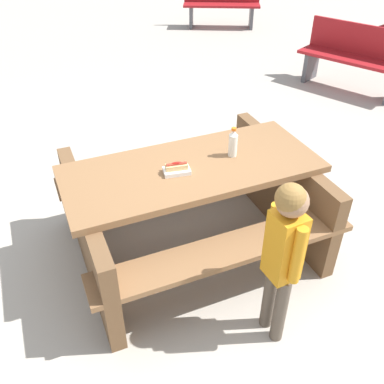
% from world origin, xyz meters
% --- Properties ---
extents(ground_plane, '(30.00, 30.00, 0.00)m').
position_xyz_m(ground_plane, '(0.00, 0.00, 0.00)').
color(ground_plane, '#ADA599').
rests_on(ground_plane, ground).
extents(picnic_table, '(2.13, 1.87, 0.75)m').
position_xyz_m(picnic_table, '(0.00, 0.00, 0.44)').
color(picnic_table, brown).
rests_on(picnic_table, ground).
extents(soda_bottle, '(0.06, 0.06, 0.22)m').
position_xyz_m(soda_bottle, '(-0.31, 0.08, 0.85)').
color(soda_bottle, silver).
rests_on(soda_bottle, picnic_table).
extents(hotdog_tray, '(0.21, 0.18, 0.08)m').
position_xyz_m(hotdog_tray, '(0.14, -0.00, 0.78)').
color(hotdog_tray, white).
rests_on(hotdog_tray, picnic_table).
extents(child_in_coat, '(0.20, 0.28, 1.14)m').
position_xyz_m(child_in_coat, '(0.13, 0.93, 0.73)').
color(child_in_coat, brown).
rests_on(child_in_coat, ground).
extents(park_bench_near, '(0.62, 1.54, 0.85)m').
position_xyz_m(park_bench_near, '(-3.80, -1.05, 0.45)').
color(park_bench_near, maroon).
rests_on(park_bench_near, ground).
extents(park_bench_far, '(1.37, 1.32, 0.85)m').
position_xyz_m(park_bench_far, '(-4.65, -4.61, 0.45)').
color(park_bench_far, maroon).
rests_on(park_bench_far, ground).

